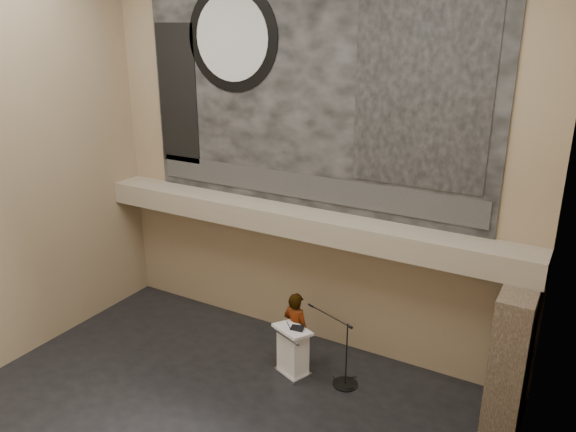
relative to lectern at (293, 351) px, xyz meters
The scene contains 17 objects.
wall_back 4.06m from the lectern, 109.53° to the left, with size 10.00×0.02×8.50m, color #8F7C5B.
wall_right 6.27m from the lectern, 28.68° to the right, with size 0.02×8.00×8.50m, color #8F7C5B.
soffit 2.73m from the lectern, 115.46° to the left, with size 10.00×0.80×0.50m, color gray.
sprinkler_left 3.22m from the lectern, 152.56° to the left, with size 0.04×0.04×0.06m, color #B2893D.
sprinkler_right 2.75m from the lectern, 39.83° to the left, with size 0.04×0.04×0.06m, color #B2893D.
banner 5.40m from the lectern, 109.89° to the left, with size 8.00×0.05×5.00m, color black.
banner_text_strip 3.49m from the lectern, 110.37° to the left, with size 7.76×0.02×0.55m, color #2D2D2D.
banner_clock_rim 6.75m from the lectern, 147.53° to the left, with size 2.30×2.30×0.02m, color black.
banner_clock_face 6.75m from the lectern, 147.87° to the left, with size 1.84×1.84×0.02m, color silver.
banner_building_print 5.76m from the lectern, 39.14° to the left, with size 2.60×0.02×3.60m, color black.
banner_brick_print 6.43m from the lectern, 159.24° to the left, with size 1.10×0.02×3.20m, color black.
stone_pier 4.23m from the lectern, ahead, with size 0.60×1.40×2.70m, color #44362A.
lectern is the anchor object (origin of this frame).
binder 0.57m from the lectern, ahead, with size 0.26×0.21×0.04m, color black.
papers 0.56m from the lectern, 151.62° to the right, with size 0.20×0.28×0.01m, color silver.
speaker_person 0.46m from the lectern, 108.55° to the left, with size 0.62×0.41×1.71m, color silver.
mic_stand 1.16m from the lectern, 11.45° to the left, with size 1.33×0.65×1.42m.
Camera 1 is at (5.47, -6.36, 7.07)m, focal length 35.00 mm.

